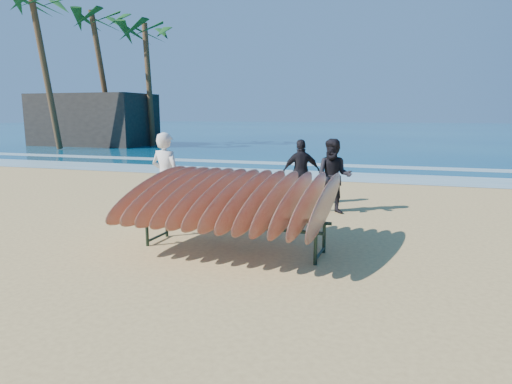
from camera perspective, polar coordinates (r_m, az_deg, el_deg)
ground at (r=7.26m, az=-1.92°, el=-8.46°), size 120.00×120.00×0.00m
ocean at (r=61.58m, az=15.44°, el=7.45°), size 160.00×160.00×0.00m
foam_near at (r=16.81m, az=9.46°, el=1.99°), size 160.00×160.00×0.00m
foam_far at (r=20.25m, az=10.86°, el=3.28°), size 160.00×160.00×0.00m
surfboard_rack at (r=7.58m, az=-2.89°, el=-0.76°), size 3.28×2.87×1.41m
person_white at (r=9.83m, az=-11.18°, el=1.85°), size 0.75×0.55×1.88m
person_dark_a at (r=10.51m, az=9.70°, el=1.94°), size 0.84×0.66×1.71m
person_dark_b at (r=11.45m, az=5.68°, el=2.49°), size 1.04×0.76×1.63m
building at (r=34.35m, az=-19.63°, el=8.50°), size 7.98×4.43×3.54m
palm_left at (r=31.18m, az=-25.33°, el=20.28°), size 5.20×5.20×9.26m
palm_mid at (r=32.71m, az=-13.48°, el=18.65°), size 5.20×5.20×8.28m
palm_right at (r=34.10m, az=-18.96°, el=19.42°), size 5.20×5.20×9.07m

